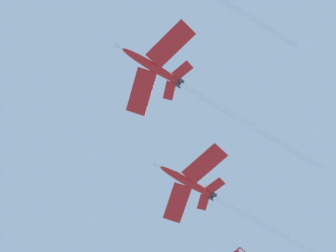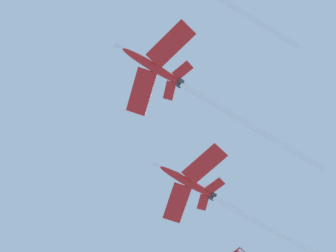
# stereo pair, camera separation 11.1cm
# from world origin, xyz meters

# --- Properties ---
(jet_second) EXTENTS (32.76, 33.10, 8.62)m
(jet_second) POSITION_xyz_m (-1.98, -10.59, 95.30)
(jet_second) COLOR red
(jet_third) EXTENTS (36.01, 35.85, 9.18)m
(jet_third) POSITION_xyz_m (-3.21, -36.11, 92.91)
(jet_third) COLOR red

